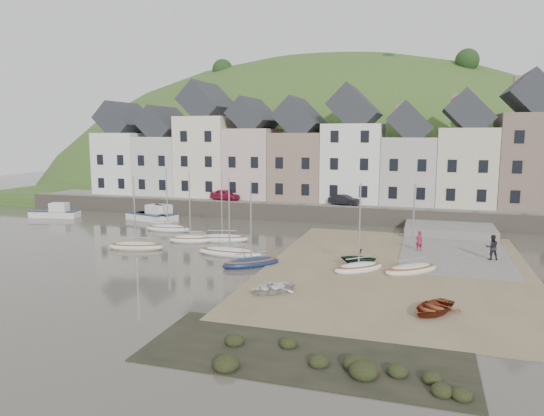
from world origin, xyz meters
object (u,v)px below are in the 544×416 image
(car_right, at_px, (344,200))
(rowboat_white, at_px, (271,288))
(rowboat_red, at_px, (432,307))
(car_left, at_px, (225,195))
(person_red, at_px, (419,241))
(rowboat_green, at_px, (358,258))
(sailboat_0, at_px, (168,228))
(person_dark, at_px, (492,247))

(car_right, bearing_deg, rowboat_white, -164.41)
(rowboat_red, relative_size, car_left, 0.81)
(person_red, bearing_deg, rowboat_green, 22.60)
(sailboat_0, relative_size, car_left, 1.68)
(car_left, distance_m, car_right, 14.19)
(person_dark, bearing_deg, car_right, -58.21)
(car_left, bearing_deg, car_right, -73.97)
(rowboat_white, distance_m, rowboat_red, 9.14)
(rowboat_white, xyz_separation_m, person_dark, (13.42, 12.07, 0.71))
(rowboat_red, bearing_deg, rowboat_white, -153.81)
(rowboat_white, relative_size, person_red, 1.71)
(sailboat_0, relative_size, rowboat_red, 2.07)
(sailboat_0, height_order, rowboat_red, sailboat_0)
(sailboat_0, relative_size, car_right, 1.82)
(sailboat_0, bearing_deg, person_dark, -6.73)
(rowboat_green, height_order, person_dark, person_dark)
(rowboat_green, height_order, car_right, car_right)
(rowboat_red, height_order, person_red, person_red)
(car_left, bearing_deg, rowboat_white, -136.45)
(sailboat_0, relative_size, rowboat_white, 2.25)
(rowboat_green, xyz_separation_m, person_red, (4.02, 6.00, 0.23))
(person_red, bearing_deg, car_right, -93.00)
(rowboat_green, distance_m, rowboat_red, 9.54)
(rowboat_white, relative_size, person_dark, 1.50)
(rowboat_white, relative_size, rowboat_green, 1.13)
(rowboat_green, relative_size, person_red, 1.52)
(rowboat_green, bearing_deg, car_right, -173.68)
(sailboat_0, distance_m, car_left, 11.95)
(sailboat_0, xyz_separation_m, person_dark, (28.79, -3.40, 0.79))
(sailboat_0, xyz_separation_m, person_red, (23.57, -2.10, 0.68))
(rowboat_green, bearing_deg, car_left, -142.73)
(person_dark, height_order, car_left, car_left)
(sailboat_0, height_order, car_right, sailboat_0)
(rowboat_green, relative_size, rowboat_red, 0.82)
(car_left, xyz_separation_m, car_right, (14.19, 0.00, -0.07))
(rowboat_red, bearing_deg, car_right, 139.19)
(rowboat_red, relative_size, car_right, 0.88)
(car_right, bearing_deg, sailboat_0, 142.92)
(rowboat_green, distance_m, person_red, 7.22)
(car_left, bearing_deg, rowboat_green, -121.18)
(sailboat_0, distance_m, person_dark, 29.01)
(rowboat_red, relative_size, person_dark, 1.63)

